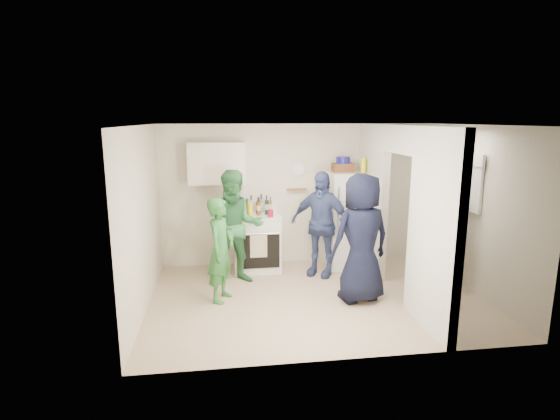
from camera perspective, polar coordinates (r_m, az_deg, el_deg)
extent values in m
plane|color=#C6AD8C|center=(6.58, 4.66, -11.31)|extent=(4.80, 4.80, 0.00)
plane|color=silver|center=(7.84, 2.14, 2.03)|extent=(4.80, 0.00, 4.80)
plane|color=silver|center=(4.61, 9.48, -5.16)|extent=(4.80, 0.00, 4.80)
plane|color=silver|center=(6.15, -17.55, -1.26)|extent=(0.00, 3.40, 3.40)
plane|color=silver|center=(7.12, 24.06, -0.01)|extent=(0.00, 3.40, 3.40)
plane|color=white|center=(6.06, 5.06, 11.00)|extent=(4.80, 4.80, 0.00)
cube|color=silver|center=(7.57, 11.92, 1.43)|extent=(0.12, 1.20, 2.50)
cube|color=silver|center=(5.60, 19.47, -2.65)|extent=(0.12, 1.20, 2.50)
cube|color=silver|center=(6.43, 15.63, 8.88)|extent=(0.12, 1.00, 0.40)
cube|color=white|center=(7.59, -3.06, -4.21)|extent=(0.82, 0.68, 0.97)
cube|color=silver|center=(7.46, -8.29, 6.07)|extent=(0.95, 0.34, 0.70)
cube|color=white|center=(7.77, 8.81, -1.26)|extent=(0.69, 0.67, 1.68)
cube|color=brown|center=(7.64, 8.20, 5.51)|extent=(0.35, 0.25, 0.15)
cylinder|color=navy|center=(7.62, 8.23, 6.48)|extent=(0.24, 0.24, 0.11)
cylinder|color=yellow|center=(7.58, 10.86, 5.76)|extent=(0.09, 0.09, 0.25)
cylinder|color=white|center=(7.76, 2.56, 5.29)|extent=(0.22, 0.02, 0.22)
cube|color=olive|center=(7.77, 2.21, 2.70)|extent=(0.35, 0.08, 0.03)
cube|color=black|center=(7.21, 23.37, 3.43)|extent=(0.03, 0.70, 0.80)
cube|color=white|center=(7.20, 23.27, 3.43)|extent=(0.04, 0.76, 0.86)
cube|color=white|center=(7.15, 23.32, 6.20)|extent=(0.04, 0.82, 0.18)
cylinder|color=yellow|center=(7.23, -3.91, -0.06)|extent=(0.09, 0.09, 0.25)
cylinder|color=#B20B2E|center=(7.29, -1.25, -0.45)|extent=(0.09, 0.09, 0.12)
imported|color=#2E702C|center=(6.29, -7.73, -5.18)|extent=(0.55, 0.65, 1.51)
imported|color=#377E48|center=(6.90, -5.77, -2.28)|extent=(0.91, 0.72, 1.81)
imported|color=#3B4681|center=(7.25, 5.32, -1.82)|extent=(1.10, 0.92, 1.76)
imported|color=black|center=(6.29, 10.56, -3.65)|extent=(1.02, 0.79, 1.85)
imported|color=black|center=(7.04, 19.78, -3.77)|extent=(1.03, 1.15, 1.55)
cylinder|color=maroon|center=(7.54, -5.24, 0.63)|extent=(0.07, 0.07, 0.30)
cylinder|color=#143E23|center=(7.37, -4.34, 0.36)|extent=(0.08, 0.08, 0.30)
cylinder|color=#A9B5B7|center=(7.59, -3.78, 0.77)|extent=(0.07, 0.07, 0.31)
cylinder|color=brown|center=(7.40, -2.81, 0.50)|extent=(0.07, 0.07, 0.32)
cylinder|color=gray|center=(7.64, -2.46, 0.88)|extent=(0.07, 0.07, 0.32)
cylinder|color=#112F1F|center=(7.46, -1.75, 0.66)|extent=(0.07, 0.07, 0.33)
cylinder|color=olive|center=(7.59, -1.28, 0.68)|extent=(0.06, 0.06, 0.28)
cylinder|color=#AEB4BB|center=(7.32, -5.32, 0.28)|extent=(0.07, 0.07, 0.30)
cylinder|color=#59280F|center=(7.56, -2.89, 0.58)|extent=(0.07, 0.07, 0.27)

